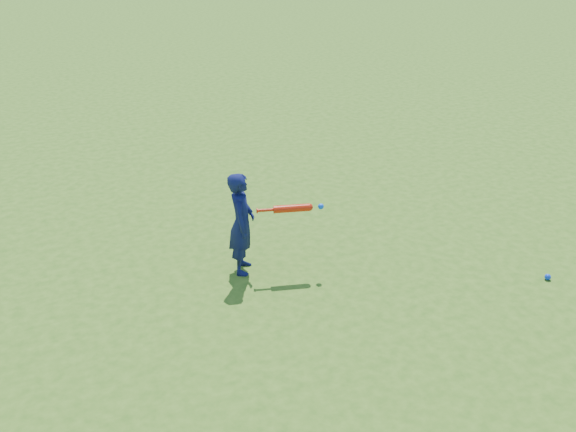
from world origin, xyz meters
The scene contains 4 objects.
ground centered at (0.00, 0.00, 0.00)m, with size 80.00×80.00×0.00m, color #346117.
child centered at (-0.17, 0.40, 0.57)m, with size 0.42×0.27×1.15m, color #0E1444.
ground_ball_blue centered at (2.77, -1.07, 0.03)m, with size 0.07×0.07×0.07m, color #0C37D8.
bat_swing centered at (0.36, 0.22, 0.73)m, with size 0.71×0.23×0.08m.
Camera 1 is at (-2.09, -5.37, 3.69)m, focal length 40.00 mm.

